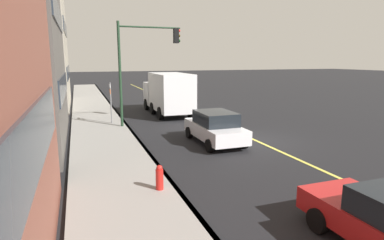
{
  "coord_description": "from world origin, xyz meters",
  "views": [
    {
      "loc": [
        -14.01,
        8.53,
        4.14
      ],
      "look_at": [
        0.21,
        3.4,
        1.25
      ],
      "focal_mm": 29.73,
      "sensor_mm": 36.0,
      "label": 1
    }
  ],
  "objects_px": {
    "car_white": "(215,127)",
    "fire_hydrant": "(160,180)",
    "street_sign_post": "(111,100)",
    "truck_white": "(168,93)",
    "traffic_light_mast": "(142,57)"
  },
  "relations": [
    {
      "from": "fire_hydrant",
      "to": "car_white",
      "type": "bearing_deg",
      "value": -39.2
    },
    {
      "from": "car_white",
      "to": "traffic_light_mast",
      "type": "distance_m",
      "value": 6.64
    },
    {
      "from": "truck_white",
      "to": "fire_hydrant",
      "type": "bearing_deg",
      "value": 163.31
    },
    {
      "from": "truck_white",
      "to": "street_sign_post",
      "type": "bearing_deg",
      "value": 122.49
    },
    {
      "from": "fire_hydrant",
      "to": "street_sign_post",
      "type": "bearing_deg",
      "value": 1.56
    },
    {
      "from": "car_white",
      "to": "truck_white",
      "type": "distance_m",
      "value": 9.09
    },
    {
      "from": "car_white",
      "to": "street_sign_post",
      "type": "xyz_separation_m",
      "value": [
        6.16,
        4.43,
        0.79
      ]
    },
    {
      "from": "street_sign_post",
      "to": "fire_hydrant",
      "type": "bearing_deg",
      "value": -178.44
    },
    {
      "from": "street_sign_post",
      "to": "fire_hydrant",
      "type": "height_order",
      "value": "street_sign_post"
    },
    {
      "from": "car_white",
      "to": "fire_hydrant",
      "type": "height_order",
      "value": "car_white"
    },
    {
      "from": "street_sign_post",
      "to": "car_white",
      "type": "bearing_deg",
      "value": -144.32
    },
    {
      "from": "traffic_light_mast",
      "to": "fire_hydrant",
      "type": "bearing_deg",
      "value": 171.23
    },
    {
      "from": "street_sign_post",
      "to": "fire_hydrant",
      "type": "distance_m",
      "value": 11.28
    },
    {
      "from": "truck_white",
      "to": "fire_hydrant",
      "type": "xyz_separation_m",
      "value": [
        -14.1,
        4.23,
        -1.19
      ]
    },
    {
      "from": "truck_white",
      "to": "traffic_light_mast",
      "type": "relative_size",
      "value": 1.09
    }
  ]
}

